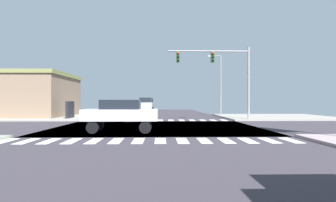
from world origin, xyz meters
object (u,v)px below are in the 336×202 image
Objects in this scene: street_lamp at (219,79)px; suv_farside_1 at (149,103)px; traffic_signal_mast at (218,66)px; suv_queued_2 at (146,104)px; bank_building at (14,95)px; sedan_crossing_2 at (121,113)px.

street_lamp is 22.35m from suv_farside_1.
traffic_signal_mast reaches higher than suv_farside_1.
suv_farside_1 is 11.38m from suv_queued_2.
traffic_signal_mast is 0.55× the size of bank_building.
suv_queued_2 is (-7.67, 17.48, -3.75)m from traffic_signal_mast.
traffic_signal_mast is at bearing 113.69° from suv_queued_2.
bank_building is (-23.81, -2.60, -2.06)m from street_lamp.
traffic_signal_mast reaches higher than suv_queued_2.
street_lamp is 21.92m from sedan_crossing_2.
suv_farside_1 is at bearing 104.88° from traffic_signal_mast.
traffic_signal_mast reaches higher than sedan_crossing_2.
street_lamp is 1.64× the size of suv_farside_1.
bank_building is 3.02× the size of suv_queued_2.
suv_queued_2 is at bearing 137.77° from street_lamp.
traffic_signal_mast is 13.70m from sedan_crossing_2.
suv_queued_2 is (-9.48, 8.61, -3.14)m from street_lamp.
suv_farside_1 is (14.32, 22.59, -1.08)m from bank_building.
sedan_crossing_2 is (-9.54, -19.44, -3.42)m from street_lamp.
sedan_crossing_2 is (-0.05, -39.43, -0.28)m from suv_farside_1.
suv_farside_1 is at bearing -0.08° from sedan_crossing_2.
suv_farside_1 and suv_queued_2 have the same top height.
suv_queued_2 is at bearing 113.69° from traffic_signal_mast.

